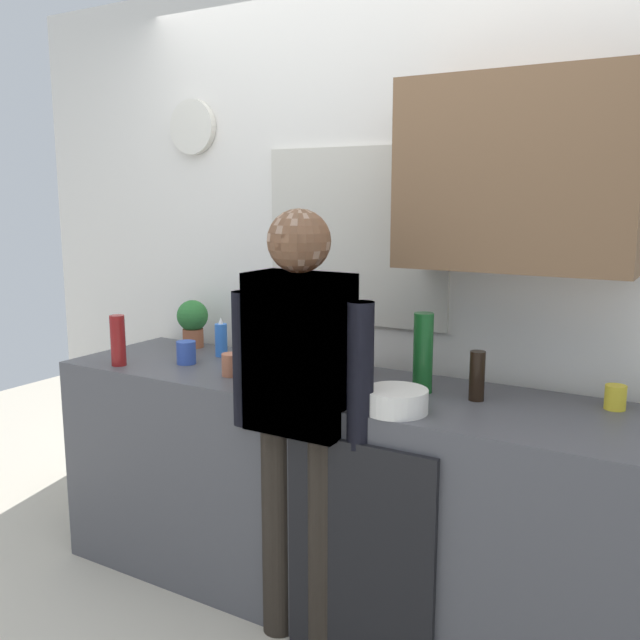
# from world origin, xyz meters

# --- Properties ---
(ground_plane) EXTENTS (8.00, 8.00, 0.00)m
(ground_plane) POSITION_xyz_m (0.00, 0.00, 0.00)
(ground_plane) COLOR beige
(kitchen_counter) EXTENTS (2.50, 0.64, 0.92)m
(kitchen_counter) POSITION_xyz_m (0.00, 0.30, 0.46)
(kitchen_counter) COLOR #4C4C51
(kitchen_counter) RESTS_ON ground_plane
(dishwasher_panel) EXTENTS (0.56, 0.02, 0.83)m
(dishwasher_panel) POSITION_xyz_m (0.26, -0.03, 0.41)
(dishwasher_panel) COLOR black
(dishwasher_panel) RESTS_ON ground_plane
(back_wall_assembly) EXTENTS (4.10, 0.42, 2.60)m
(back_wall_assembly) POSITION_xyz_m (0.08, 0.70, 1.36)
(back_wall_assembly) COLOR white
(back_wall_assembly) RESTS_ON ground_plane
(coffee_maker) EXTENTS (0.20, 0.20, 0.33)m
(coffee_maker) POSITION_xyz_m (-0.09, 0.27, 1.06)
(coffee_maker) COLOR black
(coffee_maker) RESTS_ON kitchen_counter
(bottle_red_vinegar) EXTENTS (0.06, 0.06, 0.22)m
(bottle_red_vinegar) POSITION_xyz_m (-0.98, 0.07, 1.03)
(bottle_red_vinegar) COLOR maroon
(bottle_red_vinegar) RESTS_ON kitchen_counter
(bottle_green_wine) EXTENTS (0.07, 0.07, 0.30)m
(bottle_green_wine) POSITION_xyz_m (0.31, 0.36, 1.07)
(bottle_green_wine) COLOR #195923
(bottle_green_wine) RESTS_ON kitchen_counter
(bottle_amber_beer) EXTENTS (0.06, 0.06, 0.23)m
(bottle_amber_beer) POSITION_xyz_m (-0.03, 0.51, 1.03)
(bottle_amber_beer) COLOR brown
(bottle_amber_beer) RESTS_ON kitchen_counter
(bottle_dark_sauce) EXTENTS (0.06, 0.06, 0.18)m
(bottle_dark_sauce) POSITION_xyz_m (0.52, 0.36, 1.01)
(bottle_dark_sauce) COLOR black
(bottle_dark_sauce) RESTS_ON kitchen_counter
(cup_blue_mug) EXTENTS (0.08, 0.08, 0.10)m
(cup_blue_mug) POSITION_xyz_m (-0.74, 0.25, 0.97)
(cup_blue_mug) COLOR #3351B2
(cup_blue_mug) RESTS_ON kitchen_counter
(cup_terracotta_mug) EXTENTS (0.08, 0.08, 0.09)m
(cup_terracotta_mug) POSITION_xyz_m (-0.45, 0.18, 0.96)
(cup_terracotta_mug) COLOR #B26647
(cup_terracotta_mug) RESTS_ON kitchen_counter
(cup_yellow_cup) EXTENTS (0.07, 0.07, 0.09)m
(cup_yellow_cup) POSITION_xyz_m (0.97, 0.50, 0.96)
(cup_yellow_cup) COLOR yellow
(cup_yellow_cup) RESTS_ON kitchen_counter
(mixing_bowl) EXTENTS (0.22, 0.22, 0.08)m
(mixing_bowl) POSITION_xyz_m (0.33, 0.08, 0.96)
(mixing_bowl) COLOR white
(mixing_bowl) RESTS_ON kitchen_counter
(potted_plant) EXTENTS (0.15, 0.15, 0.23)m
(potted_plant) POSITION_xyz_m (-0.94, 0.52, 1.05)
(potted_plant) COLOR #9E5638
(potted_plant) RESTS_ON kitchen_counter
(dish_soap) EXTENTS (0.06, 0.06, 0.18)m
(dish_soap) POSITION_xyz_m (-0.71, 0.44, 1.00)
(dish_soap) COLOR blue
(dish_soap) RESTS_ON kitchen_counter
(person_at_sink) EXTENTS (0.57, 0.22, 1.60)m
(person_at_sink) POSITION_xyz_m (0.00, 0.00, 0.95)
(person_at_sink) COLOR brown
(person_at_sink) RESTS_ON ground_plane
(person_guest) EXTENTS (0.57, 0.22, 1.60)m
(person_guest) POSITION_xyz_m (0.00, 0.00, 0.95)
(person_guest) COLOR brown
(person_guest) RESTS_ON ground_plane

